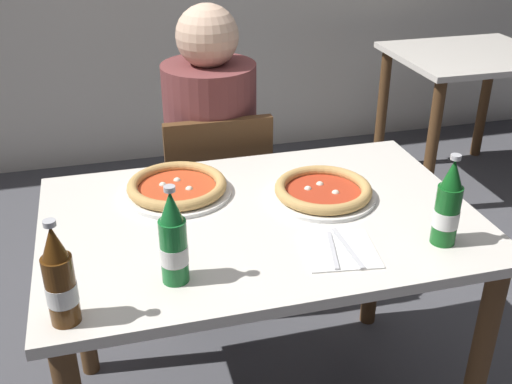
# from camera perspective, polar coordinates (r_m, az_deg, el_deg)

# --- Properties ---
(dining_table_main) EXTENTS (1.20, 0.80, 0.75)m
(dining_table_main) POSITION_cam_1_polar(r_m,az_deg,el_deg) (1.77, 0.42, -5.44)
(dining_table_main) COLOR silver
(dining_table_main) RESTS_ON ground_plane
(chair_behind_table) EXTENTS (0.40, 0.40, 0.85)m
(chair_behind_table) POSITION_cam_1_polar(r_m,az_deg,el_deg) (2.36, -3.79, -0.79)
(chair_behind_table) COLOR brown
(chair_behind_table) RESTS_ON ground_plane
(diner_seated) EXTENTS (0.34, 0.34, 1.21)m
(diner_seated) POSITION_cam_1_polar(r_m,az_deg,el_deg) (2.36, -4.10, 1.96)
(diner_seated) COLOR #2D3342
(diner_seated) RESTS_ON ground_plane
(dining_table_background) EXTENTS (0.80, 0.70, 0.75)m
(dining_table_background) POSITION_cam_1_polar(r_m,az_deg,el_deg) (3.56, 18.99, 9.65)
(dining_table_background) COLOR silver
(dining_table_background) RESTS_ON ground_plane
(pizza_margherita_near) EXTENTS (0.31, 0.31, 0.04)m
(pizza_margherita_near) POSITION_cam_1_polar(r_m,az_deg,el_deg) (1.81, 6.23, 0.07)
(pizza_margherita_near) COLOR white
(pizza_margherita_near) RESTS_ON dining_table_main
(pizza_marinara_far) EXTENTS (0.32, 0.32, 0.04)m
(pizza_marinara_far) POSITION_cam_1_polar(r_m,az_deg,el_deg) (1.83, -7.32, 0.43)
(pizza_marinara_far) COLOR white
(pizza_marinara_far) RESTS_ON dining_table_main
(beer_bottle_left) EXTENTS (0.07, 0.07, 0.25)m
(beer_bottle_left) POSITION_cam_1_polar(r_m,az_deg,el_deg) (1.34, -17.74, -7.83)
(beer_bottle_left) COLOR #512D0F
(beer_bottle_left) RESTS_ON dining_table_main
(beer_bottle_center) EXTENTS (0.07, 0.07, 0.25)m
(beer_bottle_center) POSITION_cam_1_polar(r_m,az_deg,el_deg) (1.62, 17.36, -1.32)
(beer_bottle_center) COLOR #14591E
(beer_bottle_center) RESTS_ON dining_table_main
(beer_bottle_right) EXTENTS (0.07, 0.07, 0.25)m
(beer_bottle_right) POSITION_cam_1_polar(r_m,az_deg,el_deg) (1.41, -7.67, -4.64)
(beer_bottle_right) COLOR #196B2D
(beer_bottle_right) RESTS_ON dining_table_main
(napkin_with_cutlery) EXTENTS (0.20, 0.20, 0.01)m
(napkin_with_cutlery) POSITION_cam_1_polar(r_m,az_deg,el_deg) (1.57, 7.80, -5.36)
(napkin_with_cutlery) COLOR white
(napkin_with_cutlery) RESTS_ON dining_table_main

